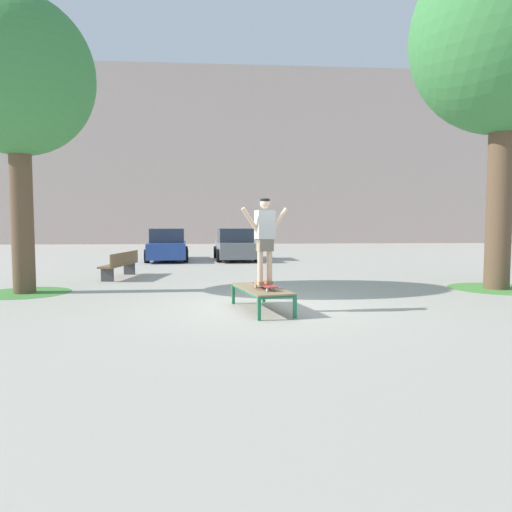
{
  "coord_description": "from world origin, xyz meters",
  "views": [
    {
      "loc": [
        -0.88,
        -9.77,
        1.77
      ],
      "look_at": [
        -0.07,
        1.11,
        1.0
      ],
      "focal_mm": 33.01,
      "sensor_mm": 36.0,
      "label": 1
    }
  ],
  "objects_px": {
    "tree_near_right": "(505,37)",
    "car_blue": "(167,246)",
    "skate_box": "(262,290)",
    "tree_near_left": "(17,78)",
    "skater": "(265,235)",
    "skateboard": "(265,285)",
    "car_grey": "(235,245)",
    "park_bench": "(121,264)"
  },
  "relations": [
    {
      "from": "car_blue",
      "to": "car_grey",
      "type": "distance_m",
      "value": 3.2
    },
    {
      "from": "skate_box",
      "to": "tree_near_right",
      "type": "height_order",
      "value": "tree_near_right"
    },
    {
      "from": "skater",
      "to": "park_bench",
      "type": "xyz_separation_m",
      "value": [
        -4.08,
        6.17,
        -1.08
      ]
    },
    {
      "from": "skater",
      "to": "car_grey",
      "type": "height_order",
      "value": "skater"
    },
    {
      "from": "skate_box",
      "to": "car_grey",
      "type": "relative_size",
      "value": 0.47
    },
    {
      "from": "skateboard",
      "to": "skater",
      "type": "relative_size",
      "value": 0.48
    },
    {
      "from": "tree_near_right",
      "to": "car_grey",
      "type": "xyz_separation_m",
      "value": [
        -6.72,
        10.39,
        -5.89
      ]
    },
    {
      "from": "tree_near_right",
      "to": "car_blue",
      "type": "relative_size",
      "value": 2.13
    },
    {
      "from": "skateboard",
      "to": "skater",
      "type": "xyz_separation_m",
      "value": [
        -0.0,
        0.0,
        0.99
      ]
    },
    {
      "from": "car_blue",
      "to": "tree_near_left",
      "type": "bearing_deg",
      "value": -103.46
    },
    {
      "from": "skater",
      "to": "tree_near_right",
      "type": "distance_m",
      "value": 8.75
    },
    {
      "from": "tree_near_right",
      "to": "car_grey",
      "type": "height_order",
      "value": "tree_near_right"
    },
    {
      "from": "car_blue",
      "to": "park_bench",
      "type": "relative_size",
      "value": 1.77
    },
    {
      "from": "tree_near_right",
      "to": "skateboard",
      "type": "bearing_deg",
      "value": -156.28
    },
    {
      "from": "tree_near_left",
      "to": "tree_near_right",
      "type": "bearing_deg",
      "value": -0.7
    },
    {
      "from": "tree_near_left",
      "to": "park_bench",
      "type": "bearing_deg",
      "value": 61.08
    },
    {
      "from": "skateboard",
      "to": "tree_near_left",
      "type": "distance_m",
      "value": 8.12
    },
    {
      "from": "car_grey",
      "to": "skateboard",
      "type": "bearing_deg",
      "value": -89.25
    },
    {
      "from": "tree_near_left",
      "to": "tree_near_right",
      "type": "relative_size",
      "value": 0.8
    },
    {
      "from": "skateboard",
      "to": "car_grey",
      "type": "distance_m",
      "value": 13.27
    },
    {
      "from": "skater",
      "to": "tree_near_right",
      "type": "bearing_deg",
      "value": 23.71
    },
    {
      "from": "park_bench",
      "to": "car_grey",
      "type": "bearing_deg",
      "value": 61.16
    },
    {
      "from": "skateboard",
      "to": "tree_near_left",
      "type": "height_order",
      "value": "tree_near_left"
    },
    {
      "from": "skater",
      "to": "park_bench",
      "type": "bearing_deg",
      "value": 123.5
    },
    {
      "from": "skate_box",
      "to": "car_blue",
      "type": "bearing_deg",
      "value": 104.34
    },
    {
      "from": "skate_box",
      "to": "tree_near_left",
      "type": "distance_m",
      "value": 8.08
    },
    {
      "from": "skateboard",
      "to": "park_bench",
      "type": "height_order",
      "value": "park_bench"
    },
    {
      "from": "skater",
      "to": "car_blue",
      "type": "relative_size",
      "value": 0.39
    },
    {
      "from": "skate_box",
      "to": "skater",
      "type": "xyz_separation_m",
      "value": [
        0.05,
        -0.2,
        1.12
      ]
    },
    {
      "from": "skate_box",
      "to": "skateboard",
      "type": "distance_m",
      "value": 0.24
    },
    {
      "from": "skateboard",
      "to": "car_grey",
      "type": "xyz_separation_m",
      "value": [
        -0.17,
        13.27,
        0.15
      ]
    },
    {
      "from": "tree_near_right",
      "to": "park_bench",
      "type": "height_order",
      "value": "tree_near_right"
    },
    {
      "from": "skate_box",
      "to": "park_bench",
      "type": "xyz_separation_m",
      "value": [
        -4.04,
        5.97,
        0.03
      ]
    },
    {
      "from": "tree_near_right",
      "to": "park_bench",
      "type": "relative_size",
      "value": 3.77
    },
    {
      "from": "skateboard",
      "to": "park_bench",
      "type": "distance_m",
      "value": 7.4
    },
    {
      "from": "skateboard",
      "to": "park_bench",
      "type": "relative_size",
      "value": 0.34
    },
    {
      "from": "car_blue",
      "to": "park_bench",
      "type": "xyz_separation_m",
      "value": [
        -0.7,
        -7.06,
        -0.24
      ]
    },
    {
      "from": "skateboard",
      "to": "car_blue",
      "type": "height_order",
      "value": "car_blue"
    },
    {
      "from": "skater",
      "to": "car_blue",
      "type": "xyz_separation_m",
      "value": [
        -3.38,
        13.23,
        -0.84
      ]
    },
    {
      "from": "skateboard",
      "to": "car_grey",
      "type": "bearing_deg",
      "value": 90.75
    },
    {
      "from": "skater",
      "to": "car_grey",
      "type": "xyz_separation_m",
      "value": [
        -0.17,
        13.27,
        -0.84
      ]
    },
    {
      "from": "car_grey",
      "to": "tree_near_left",
      "type": "bearing_deg",
      "value": -118.87
    }
  ]
}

